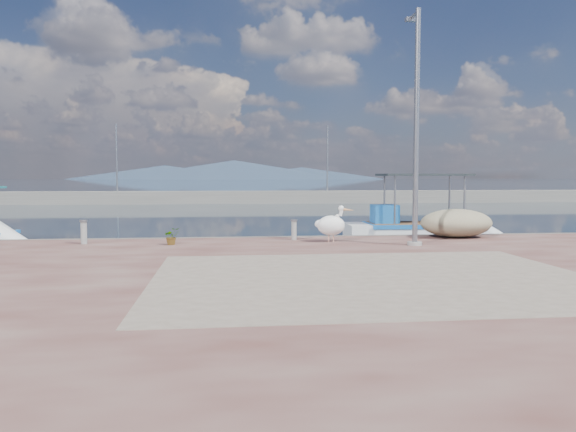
% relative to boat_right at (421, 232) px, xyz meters
% --- Properties ---
extents(ground, '(1400.00, 1400.00, 0.00)m').
position_rel_boat_right_xyz_m(ground, '(-6.13, -8.45, -0.25)').
color(ground, '#162635').
rests_on(ground, ground).
extents(quay, '(44.00, 22.00, 0.50)m').
position_rel_boat_right_xyz_m(quay, '(-6.13, -14.45, 0.00)').
color(quay, '#4F2722').
rests_on(quay, ground).
extents(quay_patch, '(9.00, 7.00, 0.01)m').
position_rel_boat_right_xyz_m(quay_patch, '(-5.13, -11.45, 0.26)').
color(quay_patch, gray).
rests_on(quay_patch, quay).
extents(breakwater, '(120.00, 2.20, 7.50)m').
position_rel_boat_right_xyz_m(breakwater, '(-6.14, 31.55, 0.36)').
color(breakwater, gray).
rests_on(breakwater, ground).
extents(mountains, '(370.00, 280.00, 22.00)m').
position_rel_boat_right_xyz_m(mountains, '(-1.74, 641.55, 9.26)').
color(mountains, '#28384C').
rests_on(mountains, ground).
extents(boat_right, '(6.59, 2.33, 3.14)m').
position_rel_boat_right_xyz_m(boat_right, '(0.00, 0.00, 0.00)').
color(boat_right, white).
rests_on(boat_right, ground).
extents(pelican, '(1.22, 0.79, 1.16)m').
position_rel_boat_right_xyz_m(pelican, '(-4.80, -5.15, 0.80)').
color(pelican, tan).
rests_on(pelican, quay).
extents(lamp_post, '(0.44, 0.96, 7.00)m').
position_rel_boat_right_xyz_m(lamp_post, '(-2.47, -6.23, 3.55)').
color(lamp_post, gray).
rests_on(lamp_post, quay).
extents(bollard_near, '(0.22, 0.22, 0.67)m').
position_rel_boat_right_xyz_m(bollard_near, '(-5.91, -4.43, 0.62)').
color(bollard_near, gray).
rests_on(bollard_near, quay).
extents(bollard_far, '(0.25, 0.25, 0.75)m').
position_rel_boat_right_xyz_m(bollard_far, '(-12.46, -4.82, 0.66)').
color(bollard_far, gray).
rests_on(bollard_far, quay).
extents(potted_plant, '(0.59, 0.56, 0.52)m').
position_rel_boat_right_xyz_m(potted_plant, '(-9.77, -5.32, 0.51)').
color(potted_plant, '#33722D').
rests_on(potted_plant, quay).
extents(net_pile_c, '(2.46, 1.76, 0.97)m').
position_rel_boat_right_xyz_m(net_pile_c, '(-0.31, -4.27, 0.74)').
color(net_pile_c, '#B9B289').
rests_on(net_pile_c, quay).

